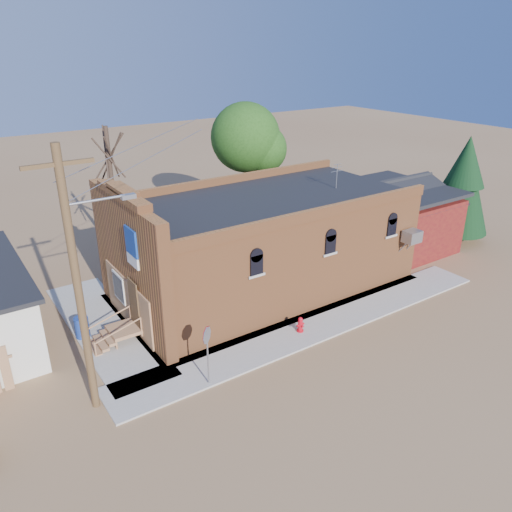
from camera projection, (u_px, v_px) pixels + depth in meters
ground at (303, 346)px, 20.51m from camera, size 120.00×120.00×0.00m
sidewalk_south at (317, 325)px, 21.95m from camera, size 19.00×2.20×0.08m
sidewalk_west at (105, 327)px, 21.80m from camera, size 2.60×10.00×0.08m
brick_bar at (261, 244)px, 24.60m from camera, size 16.40×7.97×6.30m
red_shed at (396, 210)px, 29.71m from camera, size 5.40×6.40×4.30m
utility_pole at (79, 281)px, 15.33m from camera, size 3.12×0.26×9.00m
tree_bare_near at (109, 155)px, 26.47m from camera, size 2.80×2.80×7.65m
tree_leafy at (246, 138)px, 31.51m from camera, size 4.40×4.40×8.15m
evergreen_tree at (463, 182)px, 30.07m from camera, size 3.60×3.60×6.50m
fire_hydrant at (300, 324)px, 21.29m from camera, size 0.38×0.35×0.68m
stop_sign at (207, 341)px, 17.47m from camera, size 0.52×0.46×2.36m
trash_barrel at (82, 327)px, 20.87m from camera, size 0.70×0.70×0.90m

